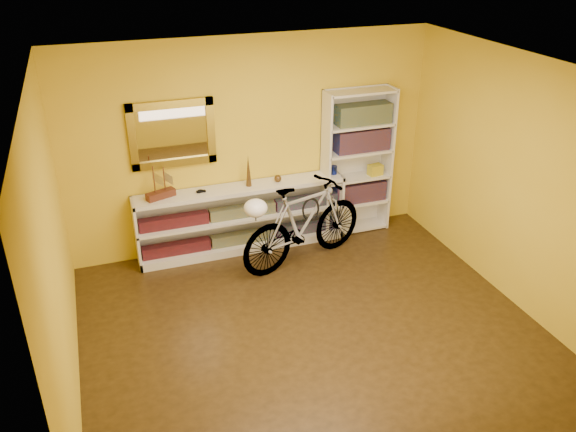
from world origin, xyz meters
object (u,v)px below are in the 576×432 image
object	(u,v)px
bicycle	(304,223)
helmet	(256,208)
console_unit	(242,218)
bookcase	(357,163)

from	to	relation	value
bicycle	helmet	world-z (taller)	bicycle
console_unit	bookcase	size ratio (longest dim) A/B	1.37
bookcase	console_unit	bearing A→B (deg)	-179.07
console_unit	bookcase	world-z (taller)	bookcase
helmet	console_unit	bearing A→B (deg)	87.20
bicycle	console_unit	bearing A→B (deg)	30.89
bookcase	bicycle	size ratio (longest dim) A/B	1.08
console_unit	helmet	bearing A→B (deg)	-92.80
console_unit	helmet	world-z (taller)	helmet
bookcase	helmet	bearing A→B (deg)	-154.08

